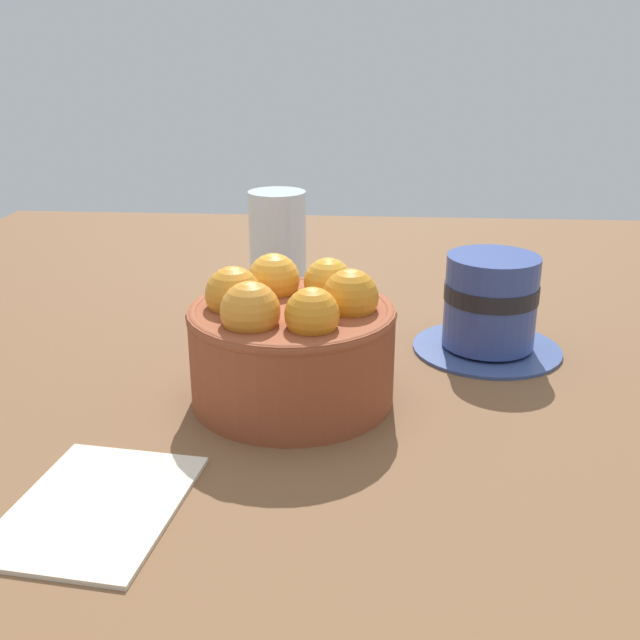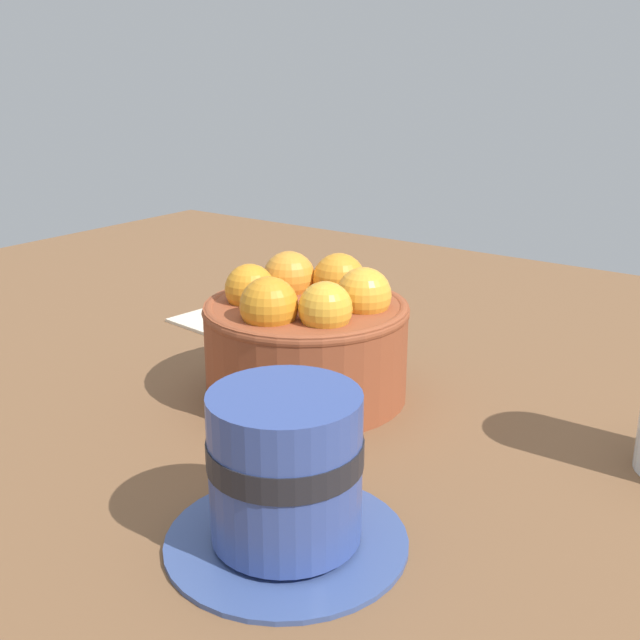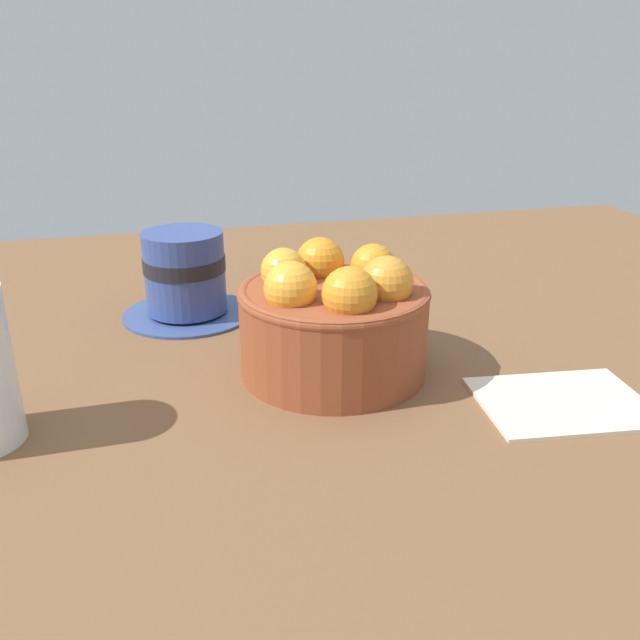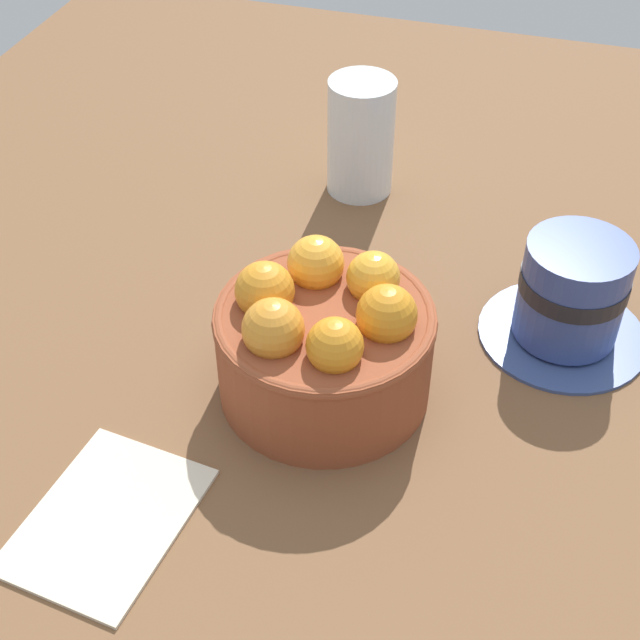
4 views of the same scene
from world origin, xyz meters
TOP-DOWN VIEW (x-y plane):
  - ground_plane at (0.00, 0.00)cm, footprint 131.01×105.21cm
  - terracotta_bowl at (-0.00, 0.03)cm, footprint 15.67×15.67cm
  - coffee_cup at (10.93, -16.31)cm, footprint 13.16×13.16cm
  - folded_napkin at (-15.47, 10.01)cm, footprint 13.69×10.93cm

SIDE VIEW (x-z plane):
  - ground_plane at x=0.00cm, z-range -3.10..0.00cm
  - folded_napkin at x=-15.47cm, z-range 0.00..0.60cm
  - coffee_cup at x=10.93cm, z-range -0.21..8.52cm
  - terracotta_bowl at x=0.00cm, z-range -0.41..10.09cm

